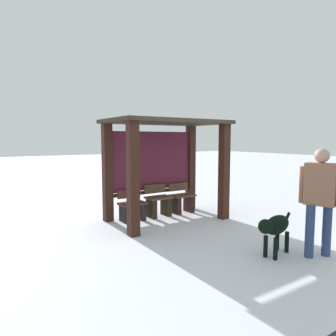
{
  "coord_description": "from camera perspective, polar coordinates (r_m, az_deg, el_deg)",
  "views": [
    {
      "loc": [
        -3.84,
        -5.95,
        1.93
      ],
      "look_at": [
        -0.31,
        -0.54,
        1.3
      ],
      "focal_mm": 32.41,
      "sensor_mm": 36.0,
      "label": 1
    }
  ],
  "objects": [
    {
      "name": "bench_right_inside",
      "position": [
        7.96,
        2.66,
        -6.21
      ],
      "size": [
        0.62,
        0.41,
        0.76
      ],
      "color": "brown",
      "rests_on": "ground"
    },
    {
      "name": "person_walking",
      "position": [
        5.47,
        26.71,
        -4.26
      ],
      "size": [
        0.48,
        0.65,
        1.77
      ],
      "color": "#94644C",
      "rests_on": "ground"
    },
    {
      "name": "bench_center_inside",
      "position": [
        7.57,
        -1.8,
        -6.73
      ],
      "size": [
        0.62,
        0.42,
        0.78
      ],
      "color": "brown",
      "rests_on": "ground"
    },
    {
      "name": "bus_shelter",
      "position": [
        7.23,
        -1.01,
        3.28
      ],
      "size": [
        2.76,
        1.66,
        2.36
      ],
      "color": "#351C14",
      "rests_on": "ground"
    },
    {
      "name": "bench_left_inside",
      "position": [
        7.24,
        -6.74,
        -7.59
      ],
      "size": [
        0.62,
        0.41,
        0.72
      ],
      "color": "#502A26",
      "rests_on": "ground"
    },
    {
      "name": "dog",
      "position": [
        5.35,
        19.54,
        -10.37
      ],
      "size": [
        1.03,
        0.43,
        0.68
      ],
      "color": "black",
      "rests_on": "ground"
    },
    {
      "name": "ground_plane",
      "position": [
        7.33,
        -0.26,
        -9.69
      ],
      "size": [
        60.0,
        60.0,
        0.0
      ],
      "primitive_type": "plane",
      "color": "white"
    }
  ]
}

